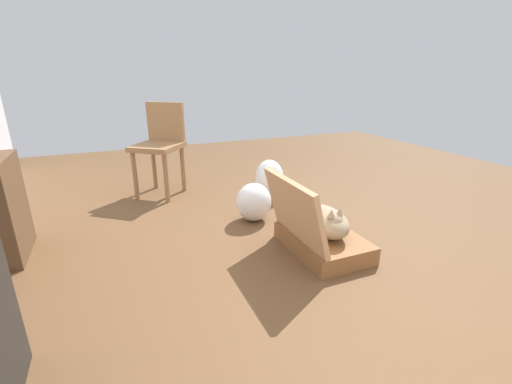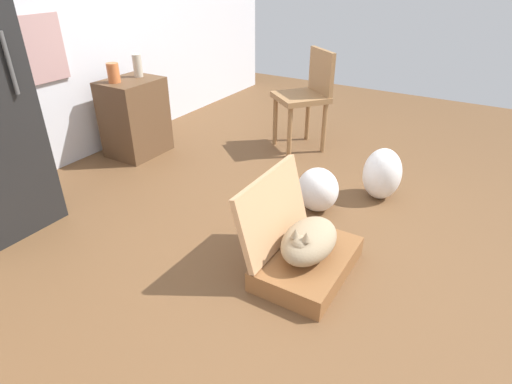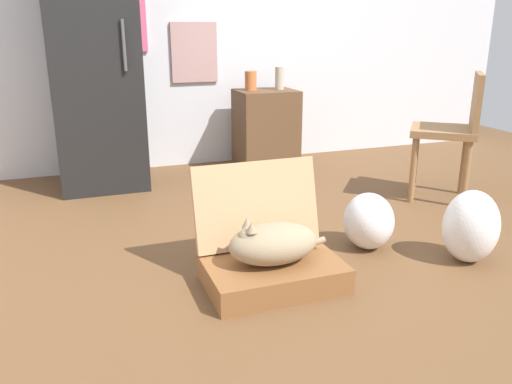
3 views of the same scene
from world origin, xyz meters
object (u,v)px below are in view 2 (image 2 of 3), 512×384
Objects in this scene: plastic_bag_white at (318,190)px; vase_tall at (113,73)px; cat at (309,241)px; vase_short at (137,66)px; side_table at (135,118)px; suitcase_base at (307,263)px; chair at (307,94)px; plastic_bag_clear at (382,174)px.

vase_tall reaches higher than plastic_bag_white.
cat reaches higher than plastic_bag_white.
vase_tall is at bearing 91.14° from plastic_bag_white.
cat is 2.68× the size of vase_short.
plastic_bag_white is 2.00m from vase_tall.
cat is 2.25m from side_table.
suitcase_base is 1.27× the size of cat.
chair reaches higher than vase_tall.
plastic_bag_white is at bearing -88.86° from vase_tall.
plastic_bag_white is 1.23m from chair.
plastic_bag_clear reaches higher than plastic_bag_white.
vase_tall is 0.83× the size of vase_short.
vase_tall is 1.71m from chair.
cat is 2.37m from vase_short.
suitcase_base is 0.16m from cat.
vase_short reaches higher than vase_tall.
cat is 1.60× the size of plastic_bag_white.
vase_short is (0.13, 0.01, 0.44)m from side_table.
plastic_bag_clear is 2.23m from side_table.
side_table is at bearing 98.44° from plastic_bag_clear.
side_table is (-0.33, 2.21, 0.15)m from plastic_bag_clear.
side_table is (0.09, 1.87, 0.18)m from plastic_bag_white.
cat is at bearing -110.16° from side_table.
suitcase_base is 2.41m from vase_short.
vase_short is at bearing -6.65° from vase_tall.
suitcase_base is 3.39× the size of vase_short.
cat is 1.92m from chair.
vase_short is at bearing -109.79° from chair.
vase_tall reaches higher than plastic_bag_clear.
vase_tall is 0.18× the size of chair.
vase_short reaches higher than suitcase_base.
plastic_bag_white is at bearing -96.55° from vase_short.
plastic_bag_clear is at bearing -5.03° from cat.
vase_tall is at bearing 173.35° from vase_short.
plastic_bag_clear reaches higher than cat.
chair is at bearing -54.01° from side_table.
side_table is 0.75× the size of chair.
side_table is at bearing 87.28° from plastic_bag_white.
vase_short is at bearing 67.13° from suitcase_base.
suitcase_base is 2.03× the size of plastic_bag_white.
suitcase_base is 4.06× the size of vase_tall.
suitcase_base is 1.65× the size of plastic_bag_clear.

